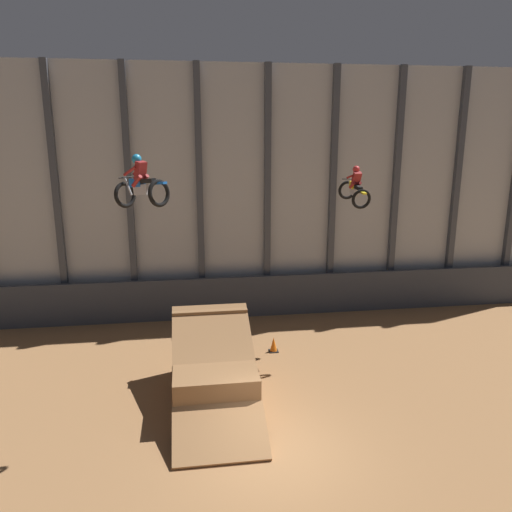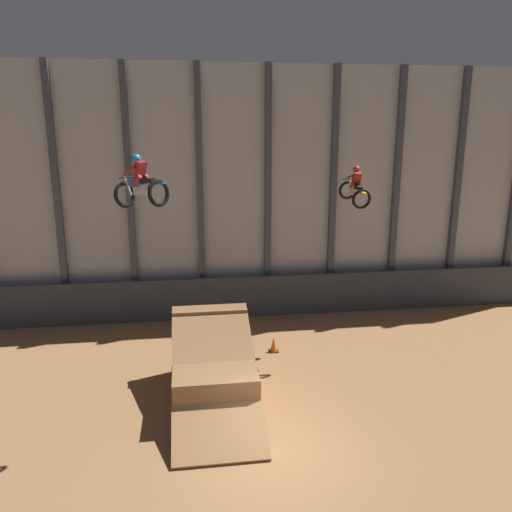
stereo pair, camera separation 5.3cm
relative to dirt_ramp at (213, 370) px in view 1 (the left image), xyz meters
name	(u,v)px [view 1 (the left image)]	position (x,y,z in m)	size (l,w,h in m)	color
ground_plane	(276,454)	(1.46, -3.42, -0.86)	(60.00, 60.00, 0.00)	#996B42
arena_back_wall	(234,194)	(1.46, 7.53, 4.75)	(32.00, 0.40, 11.23)	#ADB2B7
lower_barrier	(236,297)	(1.46, 6.87, 0.10)	(31.36, 0.20, 1.91)	#383D47
dirt_ramp	(213,370)	(0.00, 0.00, 0.00)	(2.59, 5.55, 2.56)	olive
rider_bike_left_air	(141,186)	(-1.89, -1.04, 6.09)	(1.63, 1.63, 1.52)	black
rider_bike_right_air	(355,188)	(5.55, 3.00, 5.45)	(0.81, 1.82, 1.53)	black
traffic_cone_near_ramp	(274,345)	(2.51, 2.90, -0.58)	(0.36, 0.36, 0.58)	black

